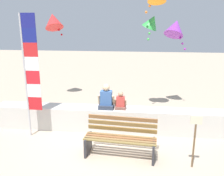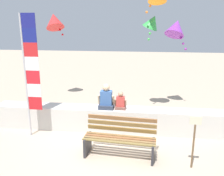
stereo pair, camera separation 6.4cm
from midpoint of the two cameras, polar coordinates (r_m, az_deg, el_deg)
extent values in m
plane|color=tan|center=(6.54, -0.97, -12.77)|extent=(40.00, 40.00, 0.00)
cube|color=beige|center=(7.13, -0.08, -7.28)|extent=(6.81, 0.57, 0.68)
cube|color=olive|center=(5.61, 1.77, -12.62)|extent=(1.68, 0.21, 0.03)
cube|color=olive|center=(5.71, 1.97, -12.09)|extent=(1.68, 0.21, 0.03)
cube|color=#915C37|center=(5.81, 2.16, -11.59)|extent=(1.68, 0.21, 0.03)
cube|color=olive|center=(5.91, 2.35, -11.11)|extent=(1.68, 0.21, 0.03)
cube|color=olive|center=(5.95, 2.53, -9.62)|extent=(1.67, 0.19, 0.10)
cube|color=olive|center=(5.92, 2.58, -8.39)|extent=(1.67, 0.19, 0.10)
cube|color=brown|center=(5.89, 2.63, -7.14)|extent=(1.67, 0.19, 0.10)
cube|color=#2D2D33|center=(6.03, -5.46, -13.01)|extent=(0.09, 0.53, 0.45)
cube|color=#2D2D33|center=(5.81, 9.88, -14.36)|extent=(0.09, 0.53, 0.45)
cube|color=#30394B|center=(6.97, -1.09, -4.33)|extent=(0.42, 0.35, 0.12)
cube|color=#3A60A0|center=(6.89, -1.11, -2.29)|extent=(0.33, 0.21, 0.40)
cylinder|color=#D7B288|center=(6.92, -2.78, -2.66)|extent=(0.07, 0.16, 0.29)
cylinder|color=#D7B288|center=(6.86, 0.55, -2.78)|extent=(0.07, 0.16, 0.29)
sphere|color=#D7B288|center=(6.80, -1.12, 0.14)|extent=(0.20, 0.20, 0.20)
cube|color=brown|center=(6.94, 2.25, -4.59)|extent=(0.30, 0.25, 0.08)
cube|color=#CA423B|center=(6.88, 2.27, -3.14)|extent=(0.23, 0.15, 0.29)
cylinder|color=tan|center=(6.89, 1.06, -3.40)|extent=(0.05, 0.12, 0.21)
cylinder|color=tan|center=(6.86, 3.46, -3.49)|extent=(0.05, 0.12, 0.21)
sphere|color=tan|center=(6.81, 2.29, -1.41)|extent=(0.14, 0.14, 0.14)
cylinder|color=#B7B7BC|center=(6.78, -19.33, 2.23)|extent=(0.05, 0.05, 3.29)
cube|color=red|center=(6.88, -17.26, -3.42)|extent=(0.37, 0.02, 0.36)
cube|color=white|center=(6.77, -17.50, -0.54)|extent=(0.37, 0.02, 0.36)
cube|color=red|center=(6.69, -17.75, 2.42)|extent=(0.37, 0.02, 0.36)
cube|color=white|center=(6.62, -18.00, 5.45)|extent=(0.37, 0.02, 0.36)
cube|color=red|center=(6.57, -18.26, 8.54)|extent=(0.37, 0.02, 0.36)
cube|color=navy|center=(6.55, -18.53, 11.66)|extent=(0.37, 0.02, 0.36)
cube|color=navy|center=(6.54, -18.80, 14.79)|extent=(0.37, 0.02, 0.36)
cone|color=purple|center=(9.01, 14.98, 13.54)|extent=(1.02, 1.09, 0.82)
sphere|color=purple|center=(8.98, 15.50, 12.35)|extent=(0.08, 0.08, 0.08)
sphere|color=purple|center=(8.96, 16.03, 11.15)|extent=(0.08, 0.08, 0.08)
sphere|color=purple|center=(8.94, 16.55, 9.94)|extent=(0.08, 0.08, 0.08)
sphere|color=purple|center=(8.92, 17.07, 8.73)|extent=(0.08, 0.08, 0.08)
cone|color=red|center=(10.11, -13.21, 15.12)|extent=(1.08, 1.13, 0.84)
sphere|color=red|center=(10.14, -12.58, 14.14)|extent=(0.08, 0.08, 0.08)
sphere|color=red|center=(10.17, -11.96, 13.16)|extent=(0.08, 0.08, 0.08)
sphere|color=red|center=(10.20, -11.35, 12.19)|extent=(0.08, 0.08, 0.08)
cone|color=green|center=(8.31, 9.66, 15.04)|extent=(0.78, 0.71, 0.59)
sphere|color=green|center=(8.22, 9.39, 13.79)|extent=(0.08, 0.08, 0.08)
sphere|color=green|center=(8.13, 9.11, 12.52)|extent=(0.08, 0.08, 0.08)
sphere|color=green|center=(8.05, 8.83, 11.22)|extent=(0.08, 0.08, 0.08)
sphere|color=orange|center=(7.94, 10.00, 19.73)|extent=(0.08, 0.08, 0.08)
sphere|color=orange|center=(7.93, 9.18, 18.46)|extent=(0.08, 0.08, 0.08)
sphere|color=orange|center=(7.93, 8.37, 17.19)|extent=(0.08, 0.08, 0.08)
cylinder|color=brown|center=(5.62, 18.81, -12.89)|extent=(0.04, 0.04, 1.00)
cube|color=beige|center=(5.37, 19.36, -7.19)|extent=(0.24, 0.04, 0.18)
camera|label=1|loc=(0.03, -89.73, 0.07)|focal=39.00mm
camera|label=2|loc=(0.03, 90.27, -0.07)|focal=39.00mm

